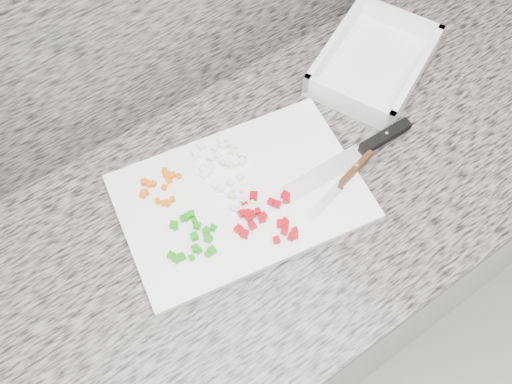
# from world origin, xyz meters

# --- Properties ---
(cabinet) EXTENTS (3.92, 0.62, 0.86)m
(cabinet) POSITION_xyz_m (0.00, 1.44, 0.43)
(cabinet) COLOR silver
(cabinet) RESTS_ON ground
(countertop) EXTENTS (3.96, 0.64, 0.04)m
(countertop) POSITION_xyz_m (0.00, 1.44, 0.88)
(countertop) COLOR slate
(countertop) RESTS_ON cabinet
(backsplash) EXTENTS (3.92, 0.02, 0.60)m
(backsplash) POSITION_xyz_m (0.00, 1.74, 1.20)
(backsplash) COLOR slate
(backsplash) RESTS_ON countertop
(cutting_board) EXTENTS (0.49, 0.37, 0.01)m
(cutting_board) POSITION_xyz_m (0.06, 1.47, 0.91)
(cutting_board) COLOR white
(cutting_board) RESTS_ON countertop
(carrot_pile) EXTENTS (0.09, 0.08, 0.01)m
(carrot_pile) POSITION_xyz_m (-0.05, 1.57, 0.92)
(carrot_pile) COLOR #E16004
(carrot_pile) RESTS_ON cutting_board
(onion_pile) EXTENTS (0.10, 0.11, 0.02)m
(onion_pile) POSITION_xyz_m (0.07, 1.55, 0.92)
(onion_pile) COLOR white
(onion_pile) RESTS_ON cutting_board
(green_pepper_pile) EXTENTS (0.10, 0.10, 0.01)m
(green_pepper_pile) POSITION_xyz_m (-0.06, 1.45, 0.92)
(green_pepper_pile) COLOR #15840C
(green_pepper_pile) RESTS_ON cutting_board
(red_pepper_pile) EXTENTS (0.13, 0.12, 0.02)m
(red_pepper_pile) POSITION_xyz_m (0.07, 1.40, 0.92)
(red_pepper_pile) COLOR #A4020C
(red_pepper_pile) RESTS_ON cutting_board
(garlic_pile) EXTENTS (0.05, 0.06, 0.01)m
(garlic_pile) POSITION_xyz_m (0.05, 1.46, 0.92)
(garlic_pile) COLOR beige
(garlic_pile) RESTS_ON cutting_board
(chef_knife) EXTENTS (0.29, 0.05, 0.02)m
(chef_knife) POSITION_xyz_m (0.31, 1.41, 0.92)
(chef_knife) COLOR white
(chef_knife) RESTS_ON cutting_board
(paring_knife) EXTENTS (0.19, 0.06, 0.02)m
(paring_knife) POSITION_xyz_m (0.25, 1.38, 0.92)
(paring_knife) COLOR white
(paring_knife) RESTS_ON cutting_board
(tray) EXTENTS (0.33, 0.30, 0.06)m
(tray) POSITION_xyz_m (0.47, 1.57, 0.92)
(tray) COLOR white
(tray) RESTS_ON countertop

